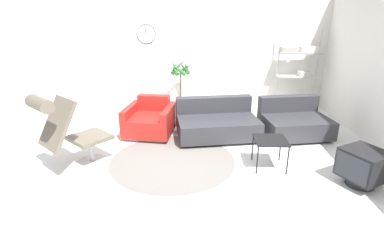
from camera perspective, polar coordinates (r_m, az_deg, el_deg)
ground_plane at (r=4.93m, az=-0.17°, el=-7.07°), size 12.00×12.00×0.00m
wall_back at (r=7.51m, az=0.58°, el=13.47°), size 12.00×0.09×2.80m
round_rug at (r=4.82m, az=-3.74°, el=-7.71°), size 2.00×2.00×0.01m
lounge_chair at (r=4.64m, az=-22.87°, el=-1.05°), size 1.04×1.10×1.19m
armchair_red at (r=5.80m, az=-7.97°, el=-0.19°), size 0.97×0.97×0.69m
couch_low at (r=5.67m, az=4.75°, el=-0.72°), size 1.61×1.17×0.69m
couch_second at (r=6.03m, az=18.81°, el=-0.47°), size 1.32×1.12×0.69m
side_table at (r=4.61m, az=14.72°, el=-4.09°), size 0.47×0.47×0.45m
crt_television at (r=4.66m, az=29.81°, el=-7.68°), size 0.69×0.70×0.51m
potted_plant at (r=7.15m, az=-2.19°, el=7.36°), size 0.58×0.57×1.24m
shelf_unit at (r=7.59m, az=19.97°, el=11.06°), size 0.99×0.28×1.88m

